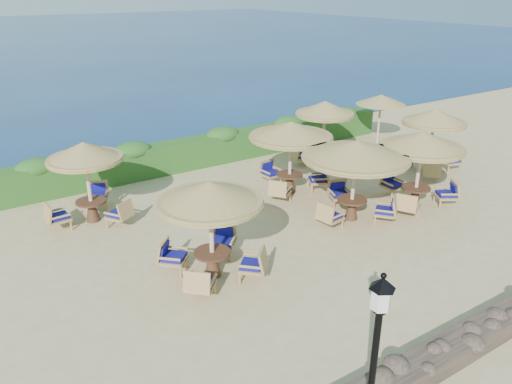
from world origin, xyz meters
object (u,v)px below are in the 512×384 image
(cafe_set_2, at_px, (421,153))
(cafe_set_4, at_px, (291,141))
(cafe_set_1, at_px, (355,160))
(cafe_set_6, at_px, (433,129))
(cafe_set_5, at_px, (324,121))
(extra_parasol, at_px, (381,100))
(cafe_set_0, at_px, (211,214))
(cafe_set_3, at_px, (86,169))
(lamp_post, at_px, (372,376))

(cafe_set_2, bearing_deg, cafe_set_4, 129.98)
(cafe_set_1, bearing_deg, cafe_set_6, 14.92)
(cafe_set_4, height_order, cafe_set_5, same)
(cafe_set_4, height_order, cafe_set_6, same)
(extra_parasol, relative_size, cafe_set_1, 0.71)
(cafe_set_1, height_order, cafe_set_5, same)
(cafe_set_4, relative_size, cafe_set_6, 1.12)
(cafe_set_1, relative_size, cafe_set_5, 1.24)
(cafe_set_4, bearing_deg, cafe_set_0, -145.50)
(cafe_set_2, relative_size, cafe_set_5, 1.03)
(cafe_set_3, bearing_deg, extra_parasol, 3.78)
(lamp_post, height_order, cafe_set_3, lamp_post)
(cafe_set_0, distance_m, cafe_set_2, 7.97)
(lamp_post, relative_size, cafe_set_5, 1.21)
(cafe_set_0, distance_m, cafe_set_3, 5.30)
(cafe_set_1, bearing_deg, cafe_set_0, -174.05)
(cafe_set_4, bearing_deg, cafe_set_6, -14.04)
(lamp_post, relative_size, cafe_set_0, 1.23)
(cafe_set_1, height_order, cafe_set_4, same)
(lamp_post, xyz_separation_m, extra_parasol, (12.60, 12.00, 0.62))
(cafe_set_1, bearing_deg, cafe_set_2, -9.80)
(lamp_post, distance_m, cafe_set_6, 14.05)
(lamp_post, relative_size, cafe_set_3, 1.20)
(cafe_set_2, distance_m, cafe_set_5, 5.33)
(cafe_set_1, xyz_separation_m, cafe_set_5, (2.89, 4.87, -0.20))
(extra_parasol, bearing_deg, cafe_set_0, -153.92)
(cafe_set_0, bearing_deg, cafe_set_6, 10.56)
(lamp_post, xyz_separation_m, cafe_set_2, (8.44, 6.19, 0.37))
(extra_parasol, relative_size, cafe_set_0, 0.89)
(extra_parasol, relative_size, cafe_set_2, 0.85)
(cafe_set_3, height_order, cafe_set_5, same)
(lamp_post, bearing_deg, extra_parasol, 43.60)
(cafe_set_4, bearing_deg, extra_parasol, 19.03)
(lamp_post, distance_m, cafe_set_5, 14.48)
(lamp_post, distance_m, cafe_set_0, 6.09)
(cafe_set_5, bearing_deg, cafe_set_2, -93.77)
(lamp_post, bearing_deg, cafe_set_0, 85.55)
(cafe_set_0, relative_size, cafe_set_3, 0.97)
(extra_parasol, bearing_deg, cafe_set_3, -176.22)
(cafe_set_4, xyz_separation_m, cafe_set_6, (5.88, -1.47, -0.13))
(cafe_set_3, xyz_separation_m, cafe_set_5, (9.99, 0.41, 0.04))
(cafe_set_1, bearing_deg, cafe_set_4, 95.86)
(cafe_set_2, bearing_deg, cafe_set_6, 32.41)
(extra_parasol, height_order, cafe_set_0, cafe_set_0)
(extra_parasol, relative_size, cafe_set_5, 0.88)
(cafe_set_5, distance_m, cafe_set_6, 4.32)
(cafe_set_0, xyz_separation_m, cafe_set_1, (5.42, 0.57, 0.23))
(cafe_set_6, bearing_deg, lamp_post, -144.73)
(cafe_set_3, relative_size, cafe_set_5, 1.01)
(extra_parasol, xyz_separation_m, cafe_set_3, (-13.80, -0.91, -0.39))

